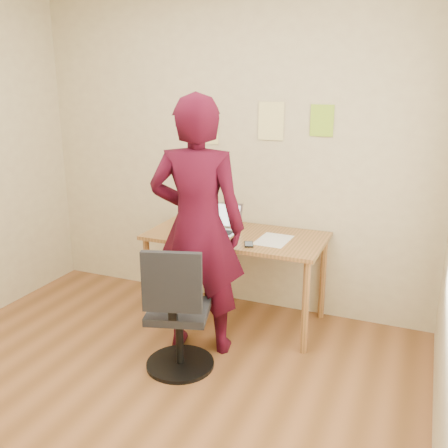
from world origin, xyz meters
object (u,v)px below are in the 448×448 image
at_px(phone, 249,244).
at_px(office_chair, 177,319).
at_px(laptop, 221,225).
at_px(person, 197,228).
at_px(desk, 236,245).

distance_m(phone, office_chair, 0.79).
relative_size(phone, office_chair, 0.16).
relative_size(laptop, office_chair, 0.33).
relative_size(office_chair, person, 0.49).
distance_m(laptop, person, 0.55).
bearing_deg(desk, office_chair, -95.51).
relative_size(phone, person, 0.08).
bearing_deg(phone, person, -155.08).
relative_size(laptop, phone, 2.13).
xyz_separation_m(phone, person, (-0.28, -0.29, 0.18)).
height_order(laptop, phone, laptop).
bearing_deg(laptop, phone, -35.66).
height_order(desk, office_chair, office_chair).
bearing_deg(laptop, office_chair, -85.48).
relative_size(desk, person, 0.76).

